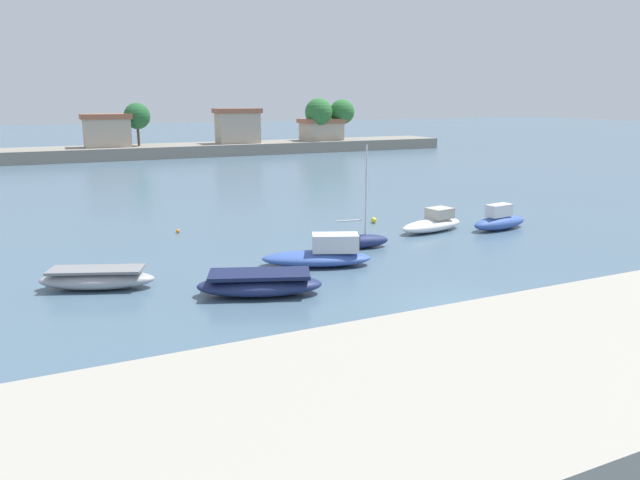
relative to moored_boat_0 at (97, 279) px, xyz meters
name	(u,v)px	position (x,y,z in m)	size (l,w,h in m)	color
ground_plane	(473,312)	(13.14, -9.49, -0.45)	(400.00, 400.00, 0.00)	#476075
moored_boat_0	(97,279)	(0.00, 0.00, 0.00)	(5.27, 3.34, 0.94)	#9E9EA3
moored_boat_1	(260,284)	(6.23, -3.88, 0.03)	(5.72, 3.76, 1.01)	navy
moored_boat_2	(321,255)	(10.59, -0.84, 0.10)	(5.84, 3.96, 1.62)	#3856A8
moored_boat_3	(361,240)	(14.20, 1.47, -0.02)	(3.35, 1.63, 5.79)	navy
moored_boat_4	(433,223)	(20.45, 3.30, 0.07)	(5.03, 2.37, 1.45)	white
moored_boat_5	(500,221)	(24.65, 1.92, 0.13)	(4.54, 1.99, 1.65)	#3856A8
mooring_buoy_0	(426,217)	(22.27, 6.59, -0.29)	(0.32, 0.32, 0.32)	white
mooring_buoy_1	(222,276)	(5.41, -0.93, -0.33)	(0.24, 0.24, 0.24)	red
mooring_buoy_2	(178,231)	(5.63, 9.75, -0.33)	(0.24, 0.24, 0.24)	orange
mooring_buoy_3	(374,220)	(18.34, 7.15, -0.26)	(0.39, 0.39, 0.39)	yellow
distant_shoreline	(161,142)	(14.34, 61.74, 1.76)	(94.91, 8.57, 8.42)	gray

